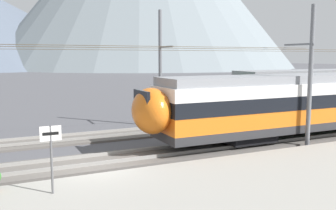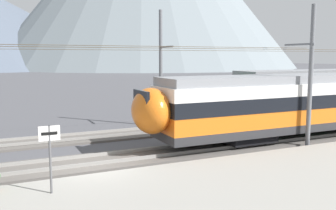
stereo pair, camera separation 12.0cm
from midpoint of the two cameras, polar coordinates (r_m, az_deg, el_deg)
name	(u,v)px [view 1 (the left image)]	position (r m, az deg, el deg)	size (l,w,h in m)	color
ground_plane	(96,173)	(16.44, -11.14, -10.09)	(400.00, 400.00, 0.00)	#4C4C51
track_near	(88,163)	(17.75, -12.28, -8.58)	(120.00, 3.00, 0.28)	#5B5651
track_far	(66,139)	(22.90, -15.34, -5.06)	(120.00, 3.00, 0.28)	#5B5651
catenary_mast_mid	(309,74)	(21.37, 20.41, 4.37)	(40.60, 2.16, 7.59)	slate
catenary_mast_far_side	(161,67)	(26.08, -1.21, 5.75)	(40.60, 2.16, 8.07)	slate
platform_sign	(51,144)	(13.20, -17.60, -5.72)	(0.70, 0.08, 2.32)	#59595B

